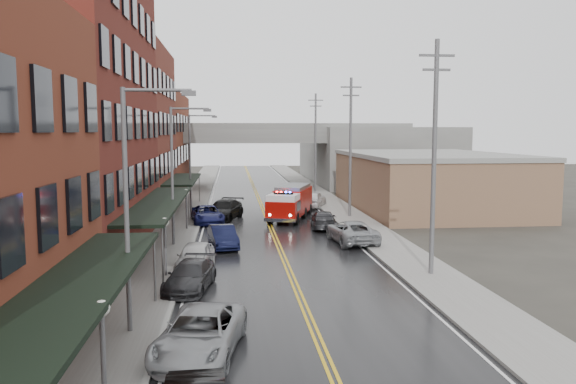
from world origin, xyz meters
TOP-DOWN VIEW (x-y plane):
  - road at (0.00, 30.00)m, footprint 11.00×160.00m
  - sidewalk_left at (-7.30, 30.00)m, footprint 3.00×160.00m
  - sidewalk_right at (7.30, 30.00)m, footprint 3.00×160.00m
  - curb_left at (-5.65, 30.00)m, footprint 0.30×160.00m
  - curb_right at (5.65, 30.00)m, footprint 0.30×160.00m
  - brick_building_b at (-13.30, 23.00)m, footprint 9.00×20.00m
  - brick_building_c at (-13.30, 40.50)m, footprint 9.00×15.00m
  - brick_building_far at (-13.30, 58.00)m, footprint 9.00×20.00m
  - tan_building at (16.00, 40.00)m, footprint 14.00×22.00m
  - right_far_block at (18.00, 70.00)m, footprint 18.00×30.00m
  - awning_0 at (-7.49, 4.00)m, footprint 2.60×16.00m
  - awning_1 at (-7.49, 23.00)m, footprint 2.60×18.00m
  - awning_2 at (-7.49, 40.50)m, footprint 2.60×13.00m
  - globe_lamp_0 at (-6.40, 2.00)m, footprint 0.44×0.44m
  - globe_lamp_1 at (-6.40, 16.00)m, footprint 0.44×0.44m
  - globe_lamp_2 at (-6.40, 30.00)m, footprint 0.44×0.44m
  - street_lamp_0 at (-6.55, 8.00)m, footprint 2.64×0.22m
  - street_lamp_1 at (-6.55, 24.00)m, footprint 2.64×0.22m
  - street_lamp_2 at (-6.55, 40.00)m, footprint 2.64×0.22m
  - utility_pole_0 at (7.20, 15.00)m, footprint 1.80×0.24m
  - utility_pole_1 at (7.20, 35.00)m, footprint 1.80×0.24m
  - utility_pole_2 at (7.20, 55.00)m, footprint 1.80×0.24m
  - overpass at (0.00, 62.00)m, footprint 40.00×10.00m
  - fire_truck at (1.94, 34.52)m, footprint 4.88×8.10m
  - parked_car_left_2 at (-4.12, 5.80)m, footprint 3.41×5.71m
  - parked_car_left_3 at (-5.00, 13.70)m, footprint 2.63×4.84m
  - parked_car_left_4 at (-5.00, 17.51)m, footprint 2.21×4.53m
  - parked_car_left_5 at (-3.60, 23.27)m, footprint 2.20×4.51m
  - parked_car_left_6 at (-5.00, 33.20)m, footprint 3.14×5.49m
  - parked_car_left_7 at (-3.66, 35.03)m, footprint 3.84×6.09m
  - parked_car_right_0 at (5.00, 24.02)m, footprint 2.95×5.65m
  - parked_car_right_1 at (4.02, 29.80)m, footprint 2.37×4.83m
  - parked_car_right_2 at (5.00, 41.80)m, footprint 3.53×5.29m
  - parked_car_right_3 at (4.58, 52.20)m, footprint 2.64×4.52m

SIDE VIEW (x-z plane):
  - road at x=0.00m, z-range 0.00..0.02m
  - sidewalk_left at x=-7.30m, z-range 0.00..0.15m
  - sidewalk_right at x=7.30m, z-range 0.00..0.15m
  - curb_left at x=-5.65m, z-range 0.00..0.15m
  - curb_right at x=5.65m, z-range 0.00..0.15m
  - parked_car_left_3 at x=-5.00m, z-range 0.00..1.33m
  - parked_car_right_1 at x=4.02m, z-range 0.00..1.35m
  - parked_car_right_3 at x=4.58m, z-range 0.00..1.41m
  - parked_car_left_5 at x=-3.60m, z-range 0.00..1.42m
  - parked_car_left_6 at x=-5.00m, z-range 0.00..1.44m
  - parked_car_left_2 at x=-4.12m, z-range 0.00..1.49m
  - parked_car_left_4 at x=-5.00m, z-range 0.00..1.49m
  - parked_car_right_0 at x=5.00m, z-range 0.00..1.52m
  - parked_car_left_7 at x=-3.66m, z-range 0.00..1.64m
  - parked_car_right_2 at x=5.00m, z-range 0.00..1.67m
  - fire_truck at x=1.94m, z-range 0.12..2.94m
  - globe_lamp_0 at x=-6.40m, z-range 0.75..3.87m
  - globe_lamp_1 at x=-6.40m, z-range 0.75..3.87m
  - globe_lamp_2 at x=-6.40m, z-range 0.75..3.87m
  - tan_building at x=16.00m, z-range 0.00..5.00m
  - awning_2 at x=-7.49m, z-range 1.44..4.53m
  - awning_0 at x=-7.49m, z-range 1.44..4.53m
  - awning_1 at x=-7.49m, z-range 1.44..4.53m
  - right_far_block at x=18.00m, z-range 0.00..8.00m
  - street_lamp_0 at x=-6.55m, z-range 0.69..9.69m
  - street_lamp_1 at x=-6.55m, z-range 0.69..9.69m
  - street_lamp_2 at x=-6.55m, z-range 0.69..9.69m
  - overpass at x=0.00m, z-range 2.24..9.74m
  - brick_building_far at x=-13.30m, z-range 0.00..12.00m
  - utility_pole_0 at x=7.20m, z-range 0.31..12.31m
  - utility_pole_1 at x=7.20m, z-range 0.31..12.31m
  - utility_pole_2 at x=7.20m, z-range 0.31..12.31m
  - brick_building_c at x=-13.30m, z-range 0.00..15.00m
  - brick_building_b at x=-13.30m, z-range 0.00..18.00m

